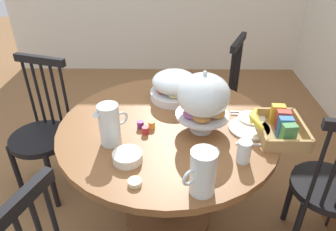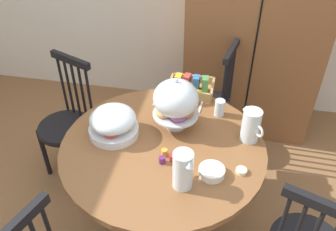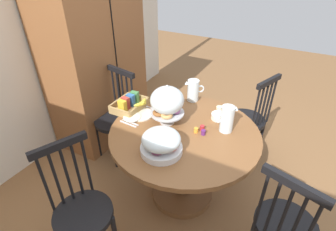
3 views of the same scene
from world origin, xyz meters
name	(u,v)px [view 1 (image 1 of 3)]	position (x,y,z in m)	size (l,w,h in m)	color
ground_plane	(141,210)	(0.00, 0.00, 0.00)	(10.00, 10.00, 0.00)	brown
dining_table	(168,155)	(0.05, 0.18, 0.53)	(1.20, 1.20, 0.74)	brown
windsor_chair_near_window	(42,136)	(-0.24, -0.67, 0.45)	(0.42, 0.42, 0.97)	black
windsor_chair_facing_door	(329,190)	(0.24, 1.06, 0.45)	(0.41, 0.41, 0.97)	black
windsor_chair_far_side	(215,99)	(-0.77, 0.56, 0.45)	(0.44, 0.44, 0.97)	black
pastry_stand_with_dome	(203,98)	(0.09, 0.36, 0.94)	(0.28, 0.28, 0.34)	silver
fruit_platter_covered	(174,86)	(-0.26, 0.22, 0.83)	(0.30, 0.30, 0.18)	silver
orange_juice_pitcher	(110,126)	(0.21, -0.10, 0.84)	(0.14, 0.16, 0.22)	silver
milk_pitcher	(203,174)	(0.54, 0.33, 0.83)	(0.14, 0.16, 0.20)	silver
cereal_basket	(278,127)	(0.13, 0.76, 0.79)	(0.32, 0.30, 0.12)	tan
china_plate_large	(249,128)	(0.08, 0.62, 0.75)	(0.22, 0.22, 0.01)	white
china_plate_small	(252,118)	(-0.01, 0.65, 0.76)	(0.15, 0.15, 0.01)	white
cereal_bowl	(128,157)	(0.35, 0.00, 0.76)	(0.14, 0.14, 0.04)	white
drinking_glass	(244,152)	(0.34, 0.54, 0.80)	(0.06, 0.06, 0.11)	silver
butter_dish	(135,182)	(0.50, 0.05, 0.75)	(0.06, 0.06, 0.02)	beige
jam_jar_strawberry	(145,130)	(0.13, 0.07, 0.76)	(0.04, 0.04, 0.04)	#B7282D
jam_jar_apricot	(152,125)	(0.07, 0.10, 0.76)	(0.04, 0.04, 0.04)	orange
jam_jar_grape	(140,125)	(0.07, 0.04, 0.76)	(0.04, 0.04, 0.04)	#5B2366
table_knife	(246,115)	(-0.06, 0.63, 0.74)	(0.17, 0.01, 0.01)	silver
dinner_fork	(245,112)	(-0.09, 0.63, 0.74)	(0.17, 0.01, 0.01)	silver
soup_spoon	(253,144)	(0.22, 0.61, 0.74)	(0.17, 0.01, 0.01)	silver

